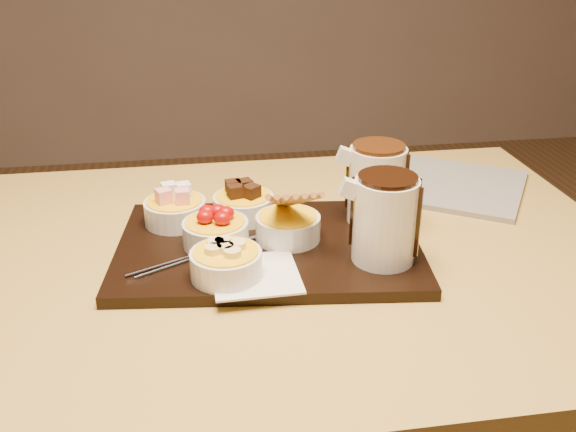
{
  "coord_description": "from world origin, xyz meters",
  "views": [
    {
      "loc": [
        -0.08,
        -0.87,
        1.23
      ],
      "look_at": [
        0.05,
        -0.01,
        0.81
      ],
      "focal_mm": 40.0,
      "sensor_mm": 36.0,
      "label": 1
    }
  ],
  "objects": [
    {
      "name": "pitcher_dark_chocolate",
      "position": [
        0.18,
        -0.08,
        0.83
      ],
      "size": [
        0.1,
        0.1,
        0.12
      ],
      "primitive_type": "cylinder",
      "rotation": [
        0.0,
        0.0,
        -0.11
      ],
      "color": "silver",
      "rests_on": "serving_board"
    },
    {
      "name": "bowl_cake",
      "position": [
        -0.0,
        0.09,
        0.79
      ],
      "size": [
        0.1,
        0.1,
        0.04
      ],
      "primitive_type": "cylinder",
      "color": "silver",
      "rests_on": "serving_board"
    },
    {
      "name": "bowl_biscotti",
      "position": [
        0.06,
        0.0,
        0.79
      ],
      "size": [
        0.1,
        0.1,
        0.04
      ],
      "primitive_type": "cylinder",
      "color": "silver",
      "rests_on": "serving_board"
    },
    {
      "name": "bowl_bananas",
      "position": [
        -0.05,
        -0.1,
        0.79
      ],
      "size": [
        0.1,
        0.1,
        0.04
      ],
      "primitive_type": "cylinder",
      "color": "silver",
      "rests_on": "serving_board"
    },
    {
      "name": "fondue_skewers",
      "position": [
        -0.07,
        -0.02,
        0.77
      ],
      "size": [
        0.14,
        0.25,
        0.01
      ],
      "primitive_type": null,
      "rotation": [
        0.0,
        0.0,
        -1.13
      ],
      "color": "silver",
      "rests_on": "serving_board"
    },
    {
      "name": "serving_board",
      "position": [
        0.02,
        -0.01,
        0.76
      ],
      "size": [
        0.49,
        0.35,
        0.02
      ],
      "primitive_type": "cube",
      "rotation": [
        0.0,
        0.0,
        -0.11
      ],
      "color": "black",
      "rests_on": "dining_table"
    },
    {
      "name": "bowl_marshmallows",
      "position": [
        -0.12,
        0.09,
        0.79
      ],
      "size": [
        0.1,
        0.1,
        0.04
      ],
      "primitive_type": "cylinder",
      "color": "silver",
      "rests_on": "serving_board"
    },
    {
      "name": "pitcher_milk_chocolate",
      "position": [
        0.21,
        0.04,
        0.83
      ],
      "size": [
        0.1,
        0.1,
        0.12
      ],
      "primitive_type": "cylinder",
      "rotation": [
        0.0,
        0.0,
        -0.11
      ],
      "color": "silver",
      "rests_on": "serving_board"
    },
    {
      "name": "newspaper",
      "position": [
        0.38,
        0.21,
        0.76
      ],
      "size": [
        0.39,
        0.37,
        0.01
      ],
      "primitive_type": "cube",
      "rotation": [
        0.0,
        0.0,
        -0.57
      ],
      "color": "beige",
      "rests_on": "dining_table"
    },
    {
      "name": "dining_table",
      "position": [
        0.0,
        0.0,
        0.65
      ],
      "size": [
        1.2,
        0.8,
        0.75
      ],
      "color": "#BE9A46",
      "rests_on": "ground"
    },
    {
      "name": "napkin",
      "position": [
        -0.01,
        -0.1,
        0.77
      ],
      "size": [
        0.12,
        0.12,
        0.0
      ],
      "primitive_type": "cube",
      "rotation": [
        0.0,
        0.0,
        0.02
      ],
      "color": "white",
      "rests_on": "serving_board"
    },
    {
      "name": "bowl_strawberries",
      "position": [
        -0.06,
        -0.0,
        0.79
      ],
      "size": [
        0.1,
        0.1,
        0.04
      ],
      "primitive_type": "cylinder",
      "color": "silver",
      "rests_on": "serving_board"
    }
  ]
}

